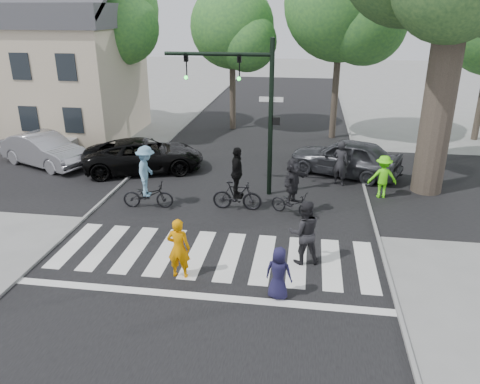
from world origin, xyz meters
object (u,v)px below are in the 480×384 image
object	(u,v)px
car_suv	(144,155)
car_silver	(44,150)
traffic_signal	(249,96)
pedestrian_woman	(179,248)
cyclist_left	(147,182)
car_grey	(345,157)
cyclist_right	(293,190)
pedestrian_adult	(304,232)
pedestrian_child	(279,273)
cyclist_mid	(237,185)

from	to	relation	value
car_suv	car_silver	size ratio (longest dim) A/B	1.15
traffic_signal	car_silver	distance (m)	10.63
traffic_signal	pedestrian_woman	bearing A→B (deg)	-99.18
pedestrian_woman	car_suv	xyz separation A→B (m)	(-3.99, 8.55, -0.13)
cyclist_left	car_silver	bearing A→B (deg)	147.49
traffic_signal	cyclist_left	distance (m)	4.94
traffic_signal	car_grey	distance (m)	5.75
traffic_signal	car_grey	size ratio (longest dim) A/B	1.24
traffic_signal	car_suv	bearing A→B (deg)	158.01
pedestrian_woman	car_suv	bearing A→B (deg)	-64.20
pedestrian_woman	cyclist_right	bearing A→B (deg)	-121.21
pedestrian_adult	traffic_signal	bearing A→B (deg)	-78.82
car_suv	pedestrian_adult	bearing A→B (deg)	-153.85
cyclist_right	car_grey	world-z (taller)	cyclist_right
pedestrian_adult	car_grey	xyz separation A→B (m)	(1.63, 8.05, -0.15)
pedestrian_adult	car_suv	bearing A→B (deg)	-57.33
cyclist_right	car_silver	size ratio (longest dim) A/B	0.46
pedestrian_child	car_grey	world-z (taller)	car_grey
cyclist_mid	pedestrian_woman	bearing A→B (deg)	-100.18
cyclist_left	cyclist_right	world-z (taller)	cyclist_left
traffic_signal	cyclist_right	size ratio (longest dim) A/B	2.80
traffic_signal	cyclist_right	distance (m)	3.95
cyclist_mid	car_suv	distance (m)	6.12
car_suv	car_silver	distance (m)	4.89
cyclist_mid	car_silver	xyz separation A→B (m)	(-9.74, 3.80, -0.21)
traffic_signal	pedestrian_adult	size ratio (longest dim) A/B	3.08
pedestrian_adult	cyclist_mid	distance (m)	4.32
pedestrian_adult	cyclist_left	distance (m)	6.64
pedestrian_child	cyclist_left	distance (m)	7.31
pedestrian_adult	car_silver	distance (m)	14.27
cyclist_right	car_silver	bearing A→B (deg)	161.31
pedestrian_child	car_grey	bearing A→B (deg)	-90.64
cyclist_mid	car_suv	world-z (taller)	cyclist_mid
car_suv	car_silver	xyz separation A→B (m)	(-4.89, 0.07, 0.03)
cyclist_left	car_suv	bearing A→B (deg)	111.05
pedestrian_woman	cyclist_left	bearing A→B (deg)	-60.87
pedestrian_woman	pedestrian_adult	world-z (taller)	pedestrian_adult
pedestrian_woman	cyclist_right	xyz separation A→B (m)	(2.90, 4.64, 0.08)
car_suv	car_grey	bearing A→B (deg)	-104.18
cyclist_right	car_silver	xyz separation A→B (m)	(-11.78, 3.99, -0.19)
pedestrian_woman	car_suv	size ratio (longest dim) A/B	0.33
cyclist_left	traffic_signal	bearing A→B (deg)	29.79
cyclist_left	car_grey	size ratio (longest dim) A/B	0.49
pedestrian_adult	car_silver	bearing A→B (deg)	-43.62
traffic_signal	cyclist_left	world-z (taller)	traffic_signal
pedestrian_child	car_suv	distance (m)	11.38
cyclist_left	car_grey	world-z (taller)	cyclist_left
pedestrian_child	car_silver	size ratio (longest dim) A/B	0.31
pedestrian_woman	cyclist_left	size ratio (longest dim) A/B	0.74
cyclist_right	pedestrian_adult	bearing A→B (deg)	-82.08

